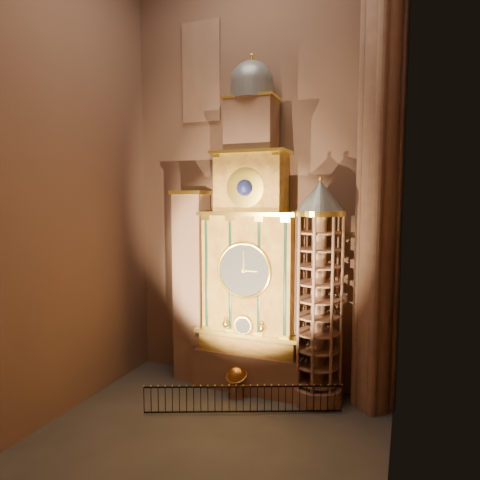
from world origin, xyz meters
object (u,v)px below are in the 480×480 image
at_px(stair_turret, 318,294).
at_px(iron_railing, 243,400).
at_px(portrait_tower, 192,285).
at_px(celestial_globe, 236,379).
at_px(astronomical_clock, 251,260).

height_order(stair_turret, iron_railing, stair_turret).
distance_m(stair_turret, iron_railing, 5.96).
height_order(portrait_tower, stair_turret, stair_turret).
distance_m(portrait_tower, stair_turret, 6.91).
distance_m(portrait_tower, celestial_globe, 5.44).
relative_size(stair_turret, celestial_globe, 6.98).
xyz_separation_m(portrait_tower, iron_railing, (4.05, -2.80, -4.47)).
bearing_deg(iron_railing, astronomical_clock, 103.13).
bearing_deg(celestial_globe, iron_railing, -57.60).
xyz_separation_m(portrait_tower, celestial_globe, (3.15, -1.38, -4.22)).
distance_m(stair_turret, celestial_globe, 5.84).
distance_m(celestial_globe, iron_railing, 1.70).
bearing_deg(portrait_tower, astronomical_clock, -0.29).
height_order(celestial_globe, iron_railing, celestial_globe).
bearing_deg(stair_turret, iron_railing, -138.51).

